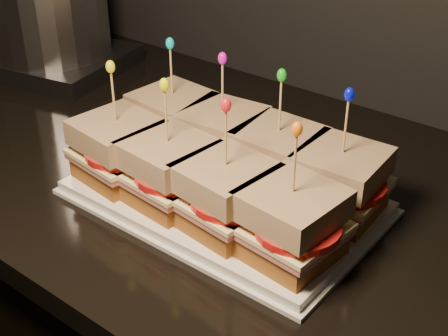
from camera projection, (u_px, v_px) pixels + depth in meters
The scene contains 60 objects.
granite_slab at pixel (356, 233), 0.80m from camera, with size 2.54×0.65×0.04m, color black.
platter at pixel (224, 198), 0.82m from camera, with size 0.39×0.24×0.02m, color white.
platter_rim at pixel (224, 202), 0.83m from camera, with size 0.40×0.25×0.01m, color white.
sandwich_0_bread_bot at pixel (174, 138), 0.92m from camera, with size 0.10×0.10×0.03m, color brown.
sandwich_0_ham at pixel (174, 127), 0.91m from camera, with size 0.11×0.10×0.01m, color #AF5F56.
sandwich_0_cheese at pixel (174, 123), 0.91m from camera, with size 0.11×0.11×0.01m, color #FEF0A2.
sandwich_0_tomato at pixel (177, 122), 0.90m from camera, with size 0.10×0.10×0.01m, color red.
sandwich_0_bread_top at pixel (173, 105), 0.90m from camera, with size 0.10×0.10×0.03m, color #593211.
sandwich_0_pick at pixel (171, 74), 0.87m from camera, with size 0.00×0.00×0.09m, color tan.
sandwich_0_frill at pixel (170, 43), 0.85m from camera, with size 0.01×0.01×0.02m, color #04A9C0.
sandwich_1_bread_bot at pixel (223, 156), 0.87m from camera, with size 0.10×0.10×0.03m, color brown.
sandwich_1_ham at pixel (223, 145), 0.87m from camera, with size 0.11×0.10×0.01m, color #AF5F56.
sandwich_1_cheese at pixel (223, 141), 0.86m from camera, with size 0.11×0.11×0.01m, color #FEF0A2.
sandwich_1_tomato at pixel (227, 140), 0.85m from camera, with size 0.10×0.10×0.01m, color red.
sandwich_1_bread_top at pixel (222, 122), 0.85m from camera, with size 0.10×0.10×0.03m, color #593211.
sandwich_1_pick at pixel (222, 91), 0.82m from camera, with size 0.00×0.00×0.09m, color tan.
sandwich_1_frill at pixel (222, 58), 0.80m from camera, with size 0.01×0.01×0.02m, color #C30FB6.
sandwich_2_bread_bot at pixel (277, 178), 0.83m from camera, with size 0.10×0.10×0.03m, color brown.
sandwich_2_ham at pixel (277, 166), 0.82m from camera, with size 0.11×0.10×0.01m, color #AF5F56.
sandwich_2_cheese at pixel (277, 162), 0.81m from camera, with size 0.11×0.11×0.01m, color #FEF0A2.
sandwich_2_tomato at pixel (283, 161), 0.80m from camera, with size 0.10×0.10×0.01m, color red.
sandwich_2_bread_top at pixel (278, 142), 0.80m from camera, with size 0.10×0.10×0.03m, color #593211.
sandwich_2_pick at pixel (280, 109), 0.77m from camera, with size 0.00×0.00×0.09m, color tan.
sandwich_2_frill at pixel (282, 75), 0.75m from camera, with size 0.01×0.01×0.02m, color #17AB17.
sandwich_3_bread_bot at pixel (337, 201), 0.78m from camera, with size 0.10×0.10×0.03m, color brown.
sandwich_3_ham at pixel (339, 190), 0.77m from camera, with size 0.11×0.10×0.01m, color #AF5F56.
sandwich_3_cheese at pixel (339, 185), 0.76m from camera, with size 0.11×0.11×0.01m, color #FEF0A2.
sandwich_3_tomato at pixel (346, 185), 0.75m from camera, with size 0.10×0.10×0.01m, color red.
sandwich_3_bread_top at pixel (341, 164), 0.75m from camera, with size 0.10×0.10×0.03m, color #593211.
sandwich_3_pick at pixel (345, 130), 0.73m from camera, with size 0.00×0.00×0.09m, color tan.
sandwich_3_frill at pixel (349, 94), 0.70m from camera, with size 0.01×0.01×0.02m, color #050CCD.
sandwich_4_bread_bot at pixel (120, 167), 0.85m from camera, with size 0.10×0.10×0.03m, color brown.
sandwich_4_ham at pixel (119, 156), 0.84m from camera, with size 0.11×0.10×0.01m, color #AF5F56.
sandwich_4_cheese at pixel (119, 151), 0.84m from camera, with size 0.11×0.11×0.01m, color #FEF0A2.
sandwich_4_tomato at pixel (121, 151), 0.82m from camera, with size 0.10×0.10×0.01m, color red.
sandwich_4_bread_top at pixel (117, 132), 0.82m from camera, with size 0.10×0.10×0.03m, color #593211.
sandwich_4_pick at pixel (114, 100), 0.80m from camera, with size 0.00×0.00×0.09m, color tan.
sandwich_4_frill at pixel (110, 67), 0.78m from camera, with size 0.01×0.01×0.02m, color yellow.
sandwich_5_bread_bot at pixel (170, 190), 0.80m from camera, with size 0.10×0.10×0.03m, color brown.
sandwich_5_ham at pixel (169, 178), 0.79m from camera, with size 0.11×0.10×0.01m, color #AF5F56.
sandwich_5_cheese at pixel (169, 173), 0.79m from camera, with size 0.11×0.11×0.01m, color #FEF0A2.
sandwich_5_tomato at pixel (173, 173), 0.77m from camera, with size 0.10×0.10×0.01m, color red.
sandwich_5_bread_top at pixel (168, 153), 0.77m from camera, with size 0.10×0.10×0.03m, color #593211.
sandwich_5_pick at pixel (166, 119), 0.75m from camera, with size 0.00×0.00×0.09m, color tan.
sandwich_5_frill at pixel (164, 85), 0.73m from camera, with size 0.01×0.01×0.02m, color #DAE702.
sandwich_6_bread_bot at pixel (226, 215), 0.75m from camera, with size 0.10×0.10×0.03m, color brown.
sandwich_6_ham at pixel (226, 203), 0.74m from camera, with size 0.11×0.10×0.01m, color #AF5F56.
sandwich_6_cheese at pixel (226, 198), 0.74m from camera, with size 0.11×0.11×0.01m, color #FEF0A2.
sandwich_6_tomato at pixel (231, 198), 0.73m from camera, with size 0.10×0.10×0.01m, color red.
sandwich_6_bread_top at pixel (226, 177), 0.72m from camera, with size 0.10×0.10×0.03m, color #593211.
sandwich_6_pick at pixel (226, 142), 0.70m from camera, with size 0.00×0.00×0.09m, color tan.
sandwich_6_frill at pixel (226, 105), 0.68m from camera, with size 0.01×0.01×0.02m, color red.
sandwich_7_bread_bot at pixel (289, 244), 0.70m from camera, with size 0.10×0.10×0.03m, color brown.
sandwich_7_ham at pixel (290, 231), 0.69m from camera, with size 0.11×0.10×0.01m, color #AF5F56.
sandwich_7_cheese at pixel (291, 226), 0.69m from camera, with size 0.11×0.11×0.01m, color #FEF0A2.
sandwich_7_tomato at pixel (297, 227), 0.68m from camera, with size 0.10×0.10×0.01m, color red.
sandwich_7_bread_top at pixel (292, 205), 0.68m from camera, with size 0.10×0.10×0.03m, color #593211.
sandwich_7_pick at pixel (294, 167), 0.65m from camera, with size 0.00×0.00×0.09m, color tan.
sandwich_7_frill at pixel (297, 129), 0.63m from camera, with size 0.01×0.01×0.02m, color orange.
appliance_base at pixel (54, 59), 1.24m from camera, with size 0.28×0.23×0.03m, color #262628.
Camera 1 is at (-0.45, 1.07, 1.39)m, focal length 50.00 mm.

